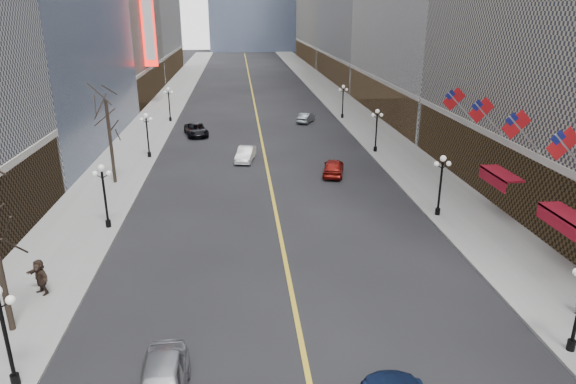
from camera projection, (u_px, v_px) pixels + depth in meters
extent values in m
cube|color=gray|center=(352.00, 113.00, 75.49)|extent=(6.00, 230.00, 0.15)
cube|color=gray|center=(158.00, 116.00, 72.98)|extent=(6.00, 230.00, 0.15)
cube|color=gold|center=(254.00, 103.00, 83.63)|extent=(0.25, 200.00, 0.02)
cube|color=#493831|center=(535.00, 185.00, 36.60)|extent=(2.80, 41.00, 5.00)
cube|color=#493831|center=(386.00, 97.00, 73.17)|extent=(2.80, 35.00, 5.00)
cube|color=#493831|center=(337.00, 68.00, 108.79)|extent=(2.80, 39.00, 5.00)
cube|color=#493831|center=(309.00, 52.00, 149.11)|extent=(2.80, 45.00, 5.00)
cube|color=#493831|center=(145.00, 83.00, 87.67)|extent=(2.80, 29.00, 5.00)
cube|color=#493831|center=(169.00, 63.00, 119.55)|extent=(2.80, 37.00, 5.00)
cylinder|color=black|center=(571.00, 345.00, 22.68)|extent=(0.36, 0.36, 0.50)
cylinder|color=black|center=(438.00, 211.00, 37.68)|extent=(0.36, 0.36, 0.50)
cylinder|color=black|center=(440.00, 189.00, 37.10)|extent=(0.16, 0.16, 4.00)
sphere|color=white|center=(443.00, 158.00, 36.32)|extent=(0.44, 0.44, 0.44)
sphere|color=white|center=(437.00, 164.00, 36.42)|extent=(0.36, 0.36, 0.36)
sphere|color=white|center=(449.00, 164.00, 36.50)|extent=(0.36, 0.36, 0.36)
cylinder|color=black|center=(375.00, 149.00, 54.56)|extent=(0.36, 0.36, 0.50)
cylinder|color=black|center=(376.00, 133.00, 53.97)|extent=(0.16, 0.16, 4.00)
sphere|color=white|center=(377.00, 111.00, 53.20)|extent=(0.44, 0.44, 0.44)
sphere|color=white|center=(373.00, 115.00, 53.29)|extent=(0.36, 0.36, 0.36)
sphere|color=white|center=(381.00, 115.00, 53.37)|extent=(0.36, 0.36, 0.36)
cylinder|color=black|center=(342.00, 116.00, 71.44)|extent=(0.36, 0.36, 0.50)
cylinder|color=black|center=(343.00, 103.00, 70.85)|extent=(0.16, 0.16, 4.00)
sphere|color=white|center=(343.00, 87.00, 70.08)|extent=(0.44, 0.44, 0.44)
sphere|color=white|center=(340.00, 90.00, 70.17)|extent=(0.36, 0.36, 0.36)
sphere|color=white|center=(346.00, 90.00, 70.25)|extent=(0.36, 0.36, 0.36)
cylinder|color=black|center=(15.00, 380.00, 20.56)|extent=(0.36, 0.36, 0.50)
cylinder|color=black|center=(7.00, 343.00, 19.97)|extent=(0.16, 0.16, 4.00)
sphere|color=white|center=(10.00, 300.00, 19.37)|extent=(0.36, 0.36, 0.36)
cylinder|color=black|center=(108.00, 223.00, 35.56)|extent=(0.36, 0.36, 0.50)
cylinder|color=black|center=(105.00, 200.00, 34.97)|extent=(0.16, 0.16, 4.00)
sphere|color=white|center=(101.00, 168.00, 34.20)|extent=(0.44, 0.44, 0.44)
sphere|color=white|center=(95.00, 174.00, 34.30)|extent=(0.36, 0.36, 0.36)
sphere|color=white|center=(109.00, 173.00, 34.38)|extent=(0.36, 0.36, 0.36)
cylinder|color=black|center=(149.00, 155.00, 52.44)|extent=(0.36, 0.36, 0.50)
cylinder|color=black|center=(148.00, 138.00, 51.85)|extent=(0.16, 0.16, 4.00)
sphere|color=white|center=(146.00, 115.00, 51.08)|extent=(0.44, 0.44, 0.44)
sphere|color=white|center=(141.00, 119.00, 51.17)|extent=(0.36, 0.36, 0.36)
sphere|color=white|center=(151.00, 119.00, 51.25)|extent=(0.36, 0.36, 0.36)
cylinder|color=black|center=(170.00, 119.00, 69.32)|extent=(0.36, 0.36, 0.50)
cylinder|color=black|center=(169.00, 106.00, 68.73)|extent=(0.16, 0.16, 4.00)
sphere|color=white|center=(168.00, 89.00, 67.95)|extent=(0.44, 0.44, 0.44)
sphere|color=white|center=(165.00, 92.00, 68.05)|extent=(0.36, 0.36, 0.36)
sphere|color=white|center=(172.00, 92.00, 68.13)|extent=(0.36, 0.36, 0.36)
cylinder|color=#B2B2B7|center=(572.00, 155.00, 28.39)|extent=(2.49, 0.12, 2.49)
cube|color=red|center=(563.00, 144.00, 28.11)|extent=(1.94, 0.04, 1.94)
cube|color=navy|center=(558.00, 138.00, 27.96)|extent=(0.88, 0.06, 0.88)
cylinder|color=#B2B2B7|center=(524.00, 134.00, 33.08)|extent=(2.49, 0.12, 2.49)
cube|color=red|center=(516.00, 125.00, 32.80)|extent=(1.94, 0.04, 1.94)
cube|color=navy|center=(512.00, 119.00, 32.65)|extent=(0.88, 0.06, 0.88)
cylinder|color=#B2B2B7|center=(489.00, 119.00, 37.77)|extent=(2.49, 0.12, 2.49)
cube|color=red|center=(481.00, 110.00, 37.49)|extent=(1.94, 0.04, 1.94)
cube|color=navy|center=(477.00, 105.00, 37.34)|extent=(0.88, 0.06, 0.88)
cylinder|color=#B2B2B7|center=(461.00, 107.00, 42.45)|extent=(2.49, 0.12, 2.49)
cube|color=red|center=(454.00, 99.00, 42.18)|extent=(1.94, 0.04, 1.94)
cube|color=navy|center=(450.00, 95.00, 42.03)|extent=(0.88, 0.06, 0.88)
cube|color=maroon|center=(569.00, 215.00, 29.65)|extent=(1.40, 4.00, 0.15)
cube|color=maroon|center=(557.00, 222.00, 29.72)|extent=(0.10, 4.00, 0.90)
cube|color=maroon|center=(502.00, 173.00, 37.15)|extent=(1.40, 4.00, 0.15)
cube|color=maroon|center=(492.00, 179.00, 37.22)|extent=(0.10, 4.00, 0.90)
cube|color=red|center=(148.00, 26.00, 78.18)|extent=(2.00, 0.50, 12.00)
cube|color=white|center=(149.00, 26.00, 78.18)|extent=(1.40, 0.55, 10.00)
cylinder|color=#2D231C|center=(111.00, 142.00, 43.66)|extent=(0.28, 0.28, 7.20)
imported|color=silver|center=(246.00, 154.00, 51.48)|extent=(2.28, 4.49, 1.41)
imported|color=black|center=(196.00, 130.00, 61.78)|extent=(3.50, 5.58, 1.44)
imported|color=maroon|center=(333.00, 167.00, 47.03)|extent=(2.78, 4.77, 1.52)
imported|color=#505658|center=(306.00, 118.00, 68.98)|extent=(3.02, 4.31, 1.35)
imported|color=#30231A|center=(40.00, 277.00, 27.00)|extent=(1.73, 1.57, 1.96)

